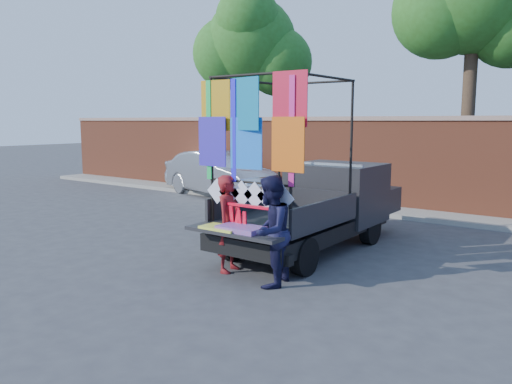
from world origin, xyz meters
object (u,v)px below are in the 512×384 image
Objects in this scene: sedan at (219,174)px; woman at (229,224)px; man at (270,231)px; pickup_truck at (325,205)px.

woman is (5.65, -6.29, 0.06)m from sedan.
man reaches higher than sedan.
pickup_truck is 3.03× the size of man.
pickup_truck reaches higher than woman.
pickup_truck is 1.13× the size of sedan.
man is (0.96, -0.20, 0.04)m from woman.
pickup_truck is 3.17× the size of woman.
pickup_truck is 7.09m from sedan.
sedan is 2.81× the size of woman.
pickup_truck is 2.81m from man.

